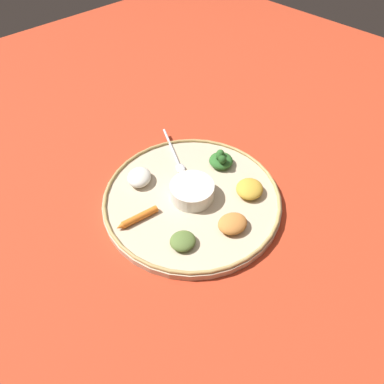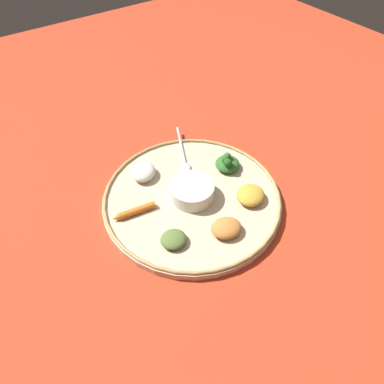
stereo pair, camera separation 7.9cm
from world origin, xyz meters
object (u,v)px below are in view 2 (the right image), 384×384
greens_pile (227,163)px  carrot_near_spoon (134,211)px  spoon (183,156)px  center_bowl (192,190)px

greens_pile → carrot_near_spoon: greens_pile is taller
carrot_near_spoon → greens_pile: bearing=89.0°
spoon → greens_pile: greens_pile is taller
center_bowl → carrot_near_spoon: 0.14m
center_bowl → spoon: (-0.13, 0.06, -0.02)m
spoon → greens_pile: size_ratio=2.17×
center_bowl → greens_pile: (-0.03, 0.13, -0.00)m
center_bowl → spoon: bearing=153.7°
carrot_near_spoon → spoon: bearing=115.6°
spoon → carrot_near_spoon: bearing=-64.4°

